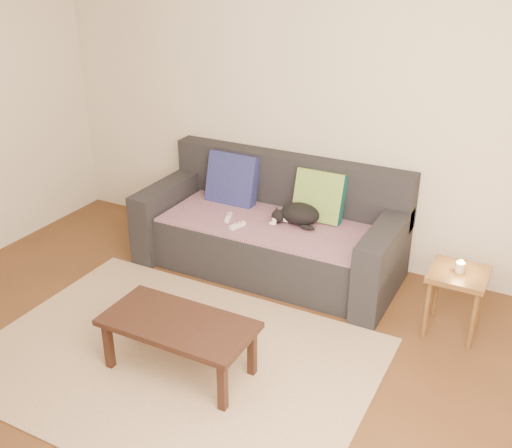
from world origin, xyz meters
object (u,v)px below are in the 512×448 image
at_px(coffee_table, 178,328).
at_px(wii_remote_b, 237,226).
at_px(side_table, 457,283).
at_px(sofa, 272,232).
at_px(cat, 298,214).
at_px(wii_remote_a, 229,218).

bearing_deg(coffee_table, wii_remote_b, 102.10).
relative_size(side_table, coffee_table, 0.50).
distance_m(sofa, wii_remote_b, 0.36).
xyz_separation_m(sofa, coffee_table, (0.10, -1.48, 0.02)).
bearing_deg(side_table, cat, 168.97).
xyz_separation_m(wii_remote_a, side_table, (1.81, -0.07, -0.07)).
bearing_deg(wii_remote_a, sofa, -76.72).
height_order(cat, wii_remote_b, cat).
relative_size(cat, wii_remote_a, 2.62).
distance_m(cat, wii_remote_b, 0.48).
distance_m(sofa, wii_remote_a, 0.38).
bearing_deg(wii_remote_a, coffee_table, 177.73).
bearing_deg(wii_remote_a, cat, -89.90).
xyz_separation_m(sofa, wii_remote_a, (-0.29, -0.19, 0.15)).
relative_size(cat, side_table, 0.84).
relative_size(sofa, coffee_table, 2.24).
height_order(wii_remote_b, coffee_table, wii_remote_b).
relative_size(wii_remote_a, side_table, 0.32).
bearing_deg(wii_remote_b, sofa, -10.50).
height_order(sofa, side_table, sofa).
xyz_separation_m(side_table, coffee_table, (-1.41, -1.23, -0.06)).
bearing_deg(wii_remote_a, wii_remote_b, -145.07).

